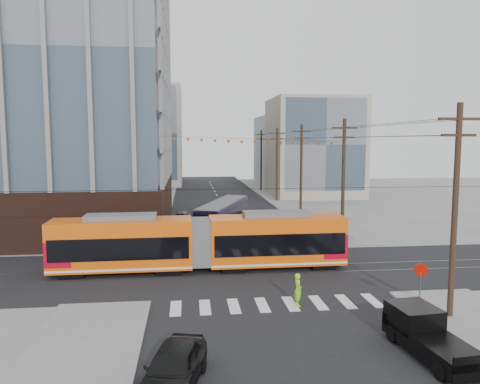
% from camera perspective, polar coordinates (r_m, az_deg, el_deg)
% --- Properties ---
extents(ground, '(160.00, 160.00, 0.00)m').
position_cam_1_polar(ground, '(29.77, 3.36, -11.58)').
color(ground, slate).
extents(office_building, '(30.00, 25.00, 28.60)m').
position_cam_1_polar(office_building, '(53.96, -25.45, 11.20)').
color(office_building, '#381E16').
rests_on(office_building, ground).
extents(bg_bldg_nw_near, '(18.00, 16.00, 18.00)m').
position_cam_1_polar(bg_bldg_nw_near, '(80.82, -15.18, 6.00)').
color(bg_bldg_nw_near, '#8C99A5').
rests_on(bg_bldg_nw_near, ground).
extents(bg_bldg_ne_near, '(14.00, 14.00, 16.00)m').
position_cam_1_polar(bg_bldg_ne_near, '(78.74, 8.95, 5.41)').
color(bg_bldg_ne_near, gray).
rests_on(bg_bldg_ne_near, ground).
extents(bg_bldg_nw_far, '(16.00, 18.00, 20.00)m').
position_cam_1_polar(bg_bldg_nw_far, '(100.33, -11.77, 6.67)').
color(bg_bldg_nw_far, gray).
rests_on(bg_bldg_nw_far, ground).
extents(bg_bldg_ne_far, '(16.00, 16.00, 14.00)m').
position_cam_1_polar(bg_bldg_ne_far, '(98.63, 6.97, 5.03)').
color(bg_bldg_ne_far, '#8C99A5').
rests_on(bg_bldg_ne_far, ground).
extents(utility_pole_near, '(0.30, 0.30, 11.00)m').
position_cam_1_polar(utility_pole_near, '(25.93, 24.71, -2.35)').
color(utility_pole_near, black).
rests_on(utility_pole_near, ground).
extents(utility_pole_far, '(0.30, 0.30, 11.00)m').
position_cam_1_polar(utility_pole_far, '(85.05, 2.59, 3.85)').
color(utility_pole_far, black).
rests_on(utility_pole_far, ground).
extents(streetcar, '(20.53, 3.15, 3.95)m').
position_cam_1_polar(streetcar, '(33.17, -4.80, -6.19)').
color(streetcar, '#E15309').
rests_on(streetcar, ground).
extents(city_bus, '(6.28, 11.81, 3.30)m').
position_cam_1_polar(city_bus, '(45.83, -2.07, -3.10)').
color(city_bus, black).
rests_on(city_bus, ground).
extents(pickup_truck, '(2.33, 5.32, 1.75)m').
position_cam_1_polar(pickup_truck, '(22.17, 22.47, -16.08)').
color(pickup_truck, black).
rests_on(pickup_truck, ground).
extents(black_sedan, '(2.97, 5.04, 1.61)m').
position_cam_1_polar(black_sedan, '(18.58, -8.13, -20.43)').
color(black_sedan, black).
rests_on(black_sedan, ground).
extents(parked_car_silver, '(2.61, 5.13, 1.61)m').
position_cam_1_polar(parked_car_silver, '(44.13, -7.38, -4.63)').
color(parked_car_silver, '#9CA0A6').
rests_on(parked_car_silver, ground).
extents(parked_car_white, '(3.90, 5.68, 1.53)m').
position_cam_1_polar(parked_car_white, '(45.38, -7.74, -4.39)').
color(parked_car_white, beige).
rests_on(parked_car_white, ground).
extents(parked_car_grey, '(3.75, 5.63, 1.43)m').
position_cam_1_polar(parked_car_grey, '(51.63, -6.92, -3.12)').
color(parked_car_grey, '#505356').
rests_on(parked_car_grey, ground).
extents(pedestrian, '(0.50, 0.71, 1.83)m').
position_cam_1_polar(pedestrian, '(26.65, 7.08, -11.72)').
color(pedestrian, '#94F01D').
rests_on(pedestrian, ground).
extents(stop_sign, '(0.93, 0.93, 2.47)m').
position_cam_1_polar(stop_sign, '(27.25, 21.11, -10.99)').
color(stop_sign, '#AF0A00').
rests_on(stop_sign, ground).
extents(jersey_barrier, '(2.56, 4.35, 0.86)m').
position_cam_1_polar(jersey_barrier, '(43.29, 11.45, -5.42)').
color(jersey_barrier, slate).
rests_on(jersey_barrier, ground).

